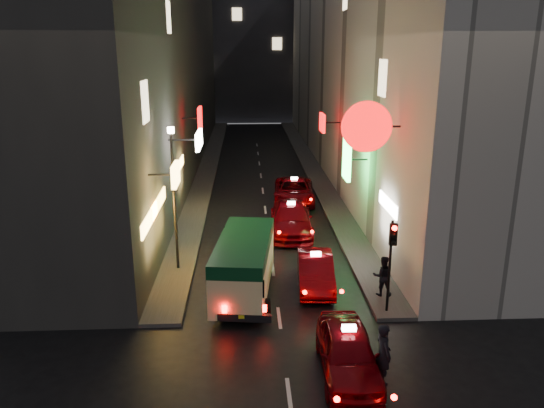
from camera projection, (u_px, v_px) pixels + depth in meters
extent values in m
cube|color=#34322F|center=(156.00, 54.00, 40.87)|extent=(6.00, 52.00, 18.00)
cube|color=#FFC659|center=(176.00, 175.00, 20.92)|extent=(0.18, 1.45, 0.88)
cube|color=white|center=(199.00, 140.00, 26.49)|extent=(0.18, 2.36, 0.83)
cube|color=#F20A0A|center=(200.00, 118.00, 32.25)|extent=(0.18, 1.49, 1.36)
cube|color=#FFC659|center=(149.00, 219.00, 20.87)|extent=(0.10, 3.41, 0.55)
cube|color=yellow|center=(158.00, 203.00, 23.10)|extent=(0.10, 3.59, 0.55)
cube|color=#FFC659|center=(180.00, 164.00, 30.85)|extent=(0.10, 2.85, 0.55)
cube|color=#FFE5B2|center=(145.00, 102.00, 20.37)|extent=(0.06, 1.30, 1.60)
cube|color=#FFE5B2|center=(168.00, 17.00, 27.04)|extent=(0.06, 1.30, 1.60)
cube|color=beige|center=(361.00, 54.00, 41.64)|extent=(6.00, 52.00, 18.00)
cylinder|color=#F20A0A|center=(367.00, 127.00, 20.90)|extent=(2.01, 0.18, 2.01)
cube|color=#32FF52|center=(347.00, 160.00, 26.65)|extent=(0.18, 1.42, 2.01)
cube|color=#F20A0A|center=(322.00, 123.00, 34.16)|extent=(0.18, 1.65, 1.17)
cube|color=white|center=(388.00, 204.00, 22.86)|extent=(0.10, 2.78, 0.55)
cube|color=#FFE5B2|center=(383.00, 78.00, 23.52)|extent=(0.06, 1.30, 1.60)
cube|color=#35363B|center=(253.00, 36.00, 71.34)|extent=(30.00, 10.00, 22.00)
cube|color=#4C4946|center=(208.00, 167.00, 43.58)|extent=(1.50, 52.00, 0.15)
cube|color=#4C4946|center=(311.00, 166.00, 43.99)|extent=(1.50, 52.00, 0.15)
cube|color=beige|center=(244.00, 264.00, 20.76)|extent=(2.57, 5.70, 2.02)
cube|color=#0A361B|center=(244.00, 245.00, 20.54)|extent=(2.59, 5.72, 0.50)
cube|color=black|center=(244.00, 256.00, 20.96)|extent=(2.34, 3.51, 0.46)
cube|color=black|center=(245.00, 317.00, 18.42)|extent=(1.90, 0.40, 0.28)
cube|color=#FF0A05|center=(224.00, 309.00, 18.21)|extent=(0.17, 0.06, 0.26)
cube|color=#FF0A05|center=(264.00, 308.00, 18.28)|extent=(0.17, 0.06, 0.26)
cylinder|color=black|center=(225.00, 270.00, 22.69)|extent=(0.20, 0.70, 0.70)
cylinder|color=black|center=(268.00, 308.00, 19.40)|extent=(0.20, 0.70, 0.70)
imported|color=#650209|center=(348.00, 348.00, 15.87)|extent=(2.31, 5.32, 1.67)
cube|color=white|center=(349.00, 321.00, 15.61)|extent=(0.43, 0.19, 0.16)
sphere|color=#FF0A05|center=(337.00, 399.00, 13.54)|extent=(0.16, 0.16, 0.16)
sphere|color=#FF0A05|center=(394.00, 397.00, 13.61)|extent=(0.16, 0.16, 0.16)
imported|color=#650209|center=(316.00, 269.00, 21.77)|extent=(2.33, 5.02, 1.56)
cube|color=white|center=(316.00, 249.00, 21.52)|extent=(0.43, 0.21, 0.16)
sphere|color=#FF0A05|center=(305.00, 292.00, 19.60)|extent=(0.16, 0.16, 0.16)
sphere|color=#FF0A05|center=(342.00, 292.00, 19.66)|extent=(0.16, 0.16, 0.16)
imported|color=#650209|center=(291.00, 216.00, 28.11)|extent=(2.57, 5.77, 1.80)
cube|color=white|center=(291.00, 198.00, 27.83)|extent=(0.43, 0.20, 0.16)
sphere|color=#FF0A05|center=(279.00, 232.00, 25.59)|extent=(0.16, 0.16, 0.16)
sphere|color=#FF0A05|center=(312.00, 232.00, 25.67)|extent=(0.16, 0.16, 0.16)
imported|color=#650209|center=(294.00, 189.00, 33.61)|extent=(2.59, 5.60, 1.74)
cube|color=white|center=(294.00, 175.00, 33.34)|extent=(0.43, 0.21, 0.16)
sphere|color=#FF0A05|center=(285.00, 200.00, 31.19)|extent=(0.16, 0.16, 0.16)
sphere|color=#FF0A05|center=(311.00, 199.00, 31.26)|extent=(0.16, 0.16, 0.16)
imported|color=black|center=(383.00, 350.00, 15.39)|extent=(0.60, 0.79, 2.13)
imported|color=black|center=(383.00, 273.00, 20.61)|extent=(0.72, 0.48, 1.83)
cylinder|color=black|center=(390.00, 267.00, 19.13)|extent=(0.10, 0.10, 3.50)
cube|color=black|center=(393.00, 234.00, 18.59)|extent=(0.26, 0.18, 0.80)
sphere|color=#FF0A05|center=(395.00, 228.00, 18.41)|extent=(0.18, 0.18, 0.18)
sphere|color=black|center=(394.00, 235.00, 18.48)|extent=(0.17, 0.17, 0.17)
sphere|color=black|center=(394.00, 243.00, 18.56)|extent=(0.17, 0.17, 0.17)
cylinder|color=black|center=(175.00, 203.00, 22.60)|extent=(0.12, 0.12, 6.00)
cylinder|color=#FFE5BF|center=(171.00, 130.00, 21.72)|extent=(0.28, 0.28, 0.25)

